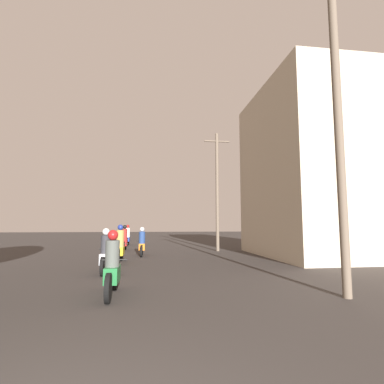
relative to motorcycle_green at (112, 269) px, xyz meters
name	(u,v)px	position (x,y,z in m)	size (l,w,h in m)	color
motorcycle_green	(112,269)	(0.00, 0.00, 0.00)	(0.60, 1.92, 1.51)	black
motorcycle_silver	(106,255)	(-0.63, 3.36, -0.01)	(0.60, 1.88, 1.50)	black
motorcycle_yellow	(120,248)	(-0.40, 5.98, 0.03)	(0.60, 2.06, 1.62)	black
motorcycle_orange	(142,244)	(0.45, 8.74, -0.01)	(0.60, 1.96, 1.48)	black
motorcycle_red	(125,240)	(-0.69, 11.76, 0.02)	(0.60, 1.95, 1.58)	black
motorcycle_blue	(128,237)	(-0.83, 16.31, 0.02)	(0.60, 1.98, 1.58)	black
building_right_near	(314,171)	(9.38, 7.29, 3.79)	(5.64, 7.75, 8.80)	beige
utility_pole_near	(338,111)	(5.25, -0.89, 3.71)	(1.60, 0.20, 8.31)	#6B5B4C
utility_pole_far	(217,189)	(4.96, 10.82, 3.22)	(1.60, 0.20, 7.33)	#6B5B4C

